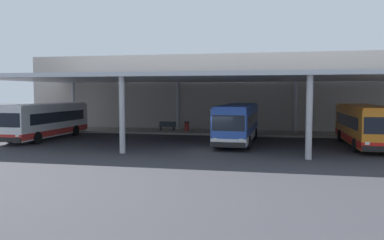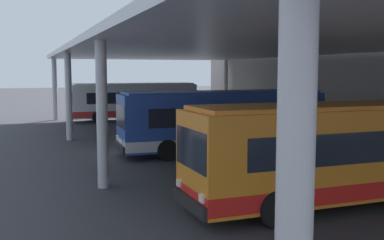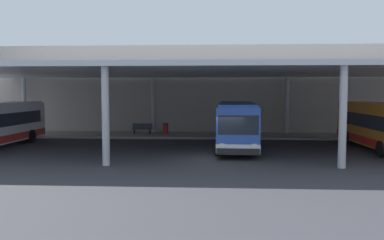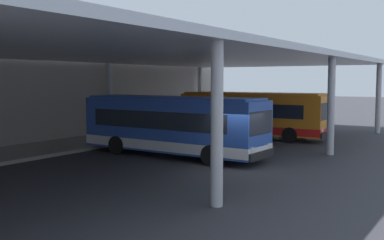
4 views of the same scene
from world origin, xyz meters
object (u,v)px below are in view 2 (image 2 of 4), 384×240
at_px(bus_nearest_bay, 134,101).
at_px(bench_waiting, 270,119).
at_px(bus_middle_bay, 346,152).
at_px(trash_bin, 283,122).
at_px(bus_second_bay, 222,121).

relative_size(bus_nearest_bay, bench_waiting, 5.87).
bearing_deg(bus_middle_bay, bus_nearest_bay, -178.83).
bearing_deg(bus_nearest_bay, bus_middle_bay, 1.17).
distance_m(bus_nearest_bay, bus_middle_bay, 26.70).
height_order(bus_nearest_bay, trash_bin, bus_nearest_bay).
bearing_deg(bus_middle_bay, bus_second_bay, 179.65).
bearing_deg(bench_waiting, bus_second_bay, -42.80).
bearing_deg(trash_bin, bus_middle_bay, -24.85).
distance_m(bus_nearest_bay, bus_second_bay, 17.01).
xyz_separation_m(bus_second_bay, bench_waiting, (-8.01, 7.42, -0.99)).
xyz_separation_m(bus_nearest_bay, bus_second_bay, (17.00, 0.60, 0.00)).
bearing_deg(bus_second_bay, bench_waiting, 137.20).
distance_m(bus_middle_bay, trash_bin, 17.17).
bearing_deg(bench_waiting, trash_bin, -7.24).
bearing_deg(bus_middle_bay, bench_waiting, 157.10).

